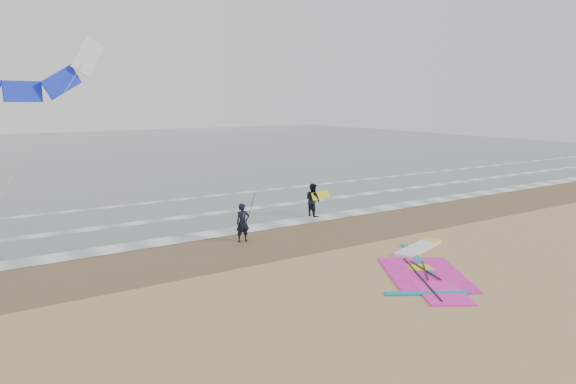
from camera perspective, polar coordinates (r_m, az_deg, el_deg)
ground at (r=17.08m, az=9.33°, el=-9.81°), size 120.00×120.00×0.00m
sea_water at (r=61.10m, az=-22.33°, el=4.02°), size 120.00×80.00×0.02m
wet_sand_band at (r=21.68m, az=-1.35°, el=-5.31°), size 120.00×5.00×0.01m
foam_waterline at (r=25.46m, az=-6.56°, el=-2.97°), size 120.00×9.15×0.02m
windsurf_rig at (r=18.83m, az=14.98°, el=-7.99°), size 6.04×5.72×0.15m
person_standing at (r=21.28m, az=-5.04°, el=-3.42°), size 0.63×0.45×1.61m
person_walking at (r=25.78m, az=2.78°, el=-0.89°), size 0.72×0.88×1.69m
held_pole at (r=21.33m, az=-4.35°, el=-2.34°), size 0.17×0.86×1.82m
carried_kiteboard at (r=25.88m, az=3.63°, el=-0.34°), size 1.30×0.51×0.39m
surf_kite at (r=25.18m, az=-27.55°, el=11.67°), size 7.02×3.27×7.52m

